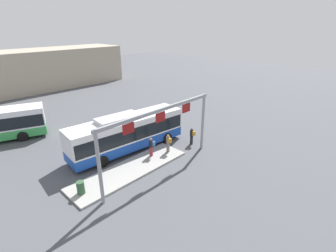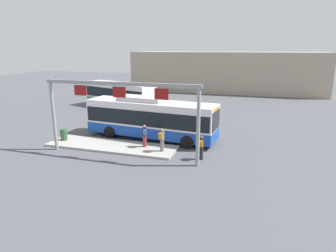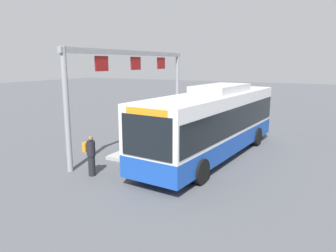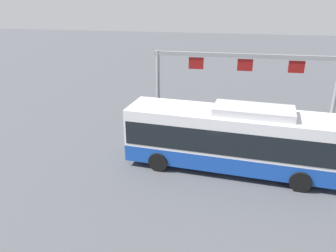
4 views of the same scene
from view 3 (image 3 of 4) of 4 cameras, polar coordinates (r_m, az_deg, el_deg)
The scene contains 8 objects.
ground_plane at distance 15.97m, azimuth 7.93°, elevation -5.33°, with size 120.00×120.00×0.00m, color #4C4F54.
platform_curb at distance 18.90m, azimuth 1.66°, elevation -2.34°, with size 10.00×2.80×0.16m, color #9E9E99.
bus_main at distance 15.56m, azimuth 8.12°, elevation 1.08°, with size 11.04×3.58×3.46m.
person_boarding at distance 13.30m, azimuth -13.71°, elevation -5.00°, with size 0.35×0.53×1.67m.
person_waiting_near at distance 15.29m, azimuth -5.68°, elevation -1.96°, with size 0.37×0.55×1.67m.
person_waiting_mid at distance 16.29m, azimuth -1.17°, elevation -1.08°, with size 0.53×0.61×1.67m.
platform_sign_gantry at distance 17.73m, azimuth -5.77°, elevation 8.98°, with size 10.98×0.24×5.20m.
trash_bin at distance 22.58m, azimuth 6.23°, elevation 1.24°, with size 0.52×0.52×0.90m, color #2D5133.
Camera 3 is at (14.48, 4.96, 4.57)m, focal length 33.96 mm.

